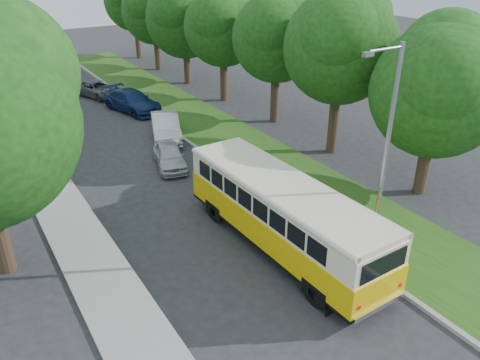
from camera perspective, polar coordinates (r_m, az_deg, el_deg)
ground at (r=17.93m, az=0.03°, el=-9.65°), size 120.00×120.00×0.00m
curb at (r=23.15m, az=0.95°, el=-0.46°), size 0.20×70.00×0.15m
grass_verge at (r=24.39m, az=5.58°, el=0.86°), size 4.50×70.00×0.13m
sidewalk at (r=20.41m, az=-19.34°, el=-6.21°), size 2.20×70.00×0.12m
treeline at (r=32.46m, az=-12.95°, el=17.67°), size 24.27×41.91×9.46m
lamppost_near at (r=16.61m, az=17.19°, el=3.31°), size 1.71×0.16×8.00m
lamppost_far at (r=29.12m, az=-25.95°, el=11.10°), size 1.71×0.16×7.50m
warning_sign at (r=25.98m, az=-23.16°, el=4.37°), size 0.56×0.10×2.50m
vintage_bus at (r=17.83m, az=5.18°, el=-4.39°), size 2.75×9.84×2.91m
car_silver at (r=25.21m, az=-8.58°, el=2.94°), size 2.35×3.87×1.23m
car_white at (r=29.07m, az=-9.05°, el=6.44°), size 3.01×4.82×1.50m
car_blue at (r=34.63m, az=-13.02°, el=9.36°), size 3.31×5.48×1.49m
car_grey at (r=38.93m, az=-16.97°, el=10.57°), size 3.42×4.81×1.22m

